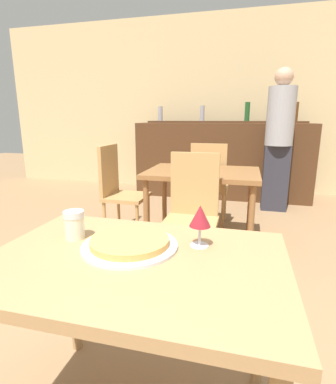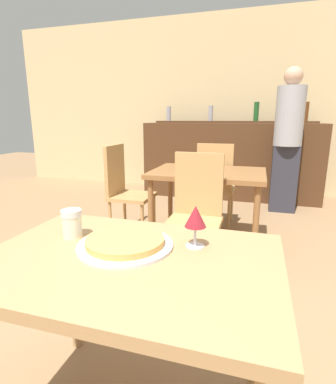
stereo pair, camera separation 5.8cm
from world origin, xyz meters
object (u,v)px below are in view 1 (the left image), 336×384
at_px(chair_far_side_back, 209,181).
at_px(wine_glass, 200,217).
at_px(person_standing, 279,136).
at_px(cheese_shaker, 74,225).
at_px(pizza_tray, 130,243).
at_px(chair_far_side_front, 192,207).
at_px(chair_far_side_left, 118,187).

bearing_deg(chair_far_side_back, wine_glass, 95.83).
distance_m(chair_far_side_back, person_standing, 1.22).
xyz_separation_m(cheese_shaker, person_standing, (1.04, 3.08, 0.20)).
bearing_deg(pizza_tray, chair_far_side_front, 88.89).
xyz_separation_m(chair_far_side_back, pizza_tray, (-0.02, -2.28, 0.21)).
distance_m(cheese_shaker, person_standing, 3.26).
relative_size(chair_far_side_left, pizza_tray, 2.62).
bearing_deg(cheese_shaker, chair_far_side_back, 83.22).
height_order(chair_far_side_back, chair_far_side_left, same).
xyz_separation_m(chair_far_side_front, wine_glass, (0.22, -1.14, 0.31)).
distance_m(chair_far_side_back, cheese_shaker, 2.28).
bearing_deg(wine_glass, chair_far_side_front, 101.15).
xyz_separation_m(pizza_tray, cheese_shaker, (-0.24, 0.03, 0.04)).
bearing_deg(chair_far_side_front, chair_far_side_left, 147.86).
height_order(chair_far_side_left, wine_glass, chair_far_side_left).
height_order(pizza_tray, cheese_shaker, cheese_shaker).
xyz_separation_m(cheese_shaker, wine_glass, (0.49, 0.05, 0.06)).
bearing_deg(chair_far_side_back, chair_far_side_front, 90.00).
xyz_separation_m(chair_far_side_front, pizza_tray, (-0.02, -1.22, 0.21)).
bearing_deg(wine_glass, chair_far_side_left, 122.64).
height_order(chair_far_side_front, chair_far_side_back, same).
bearing_deg(cheese_shaker, wine_glass, 5.73).
height_order(chair_far_side_left, pizza_tray, chair_far_side_left).
relative_size(chair_far_side_front, wine_glass, 5.88).
xyz_separation_m(chair_far_side_front, chair_far_side_back, (-0.00, 1.06, 0.00)).
bearing_deg(cheese_shaker, chair_far_side_left, 108.57).
bearing_deg(chair_far_side_left, wine_glass, -147.36).
bearing_deg(cheese_shaker, pizza_tray, -6.46).
distance_m(chair_far_side_left, person_standing, 2.16).
relative_size(cheese_shaker, person_standing, 0.06).
height_order(chair_far_side_front, pizza_tray, chair_far_side_front).
bearing_deg(wine_glass, person_standing, 79.80).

